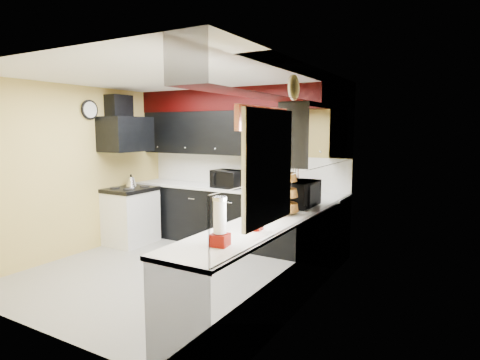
# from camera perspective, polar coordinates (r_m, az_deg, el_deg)

# --- Properties ---
(ground) EXTENTS (3.60, 3.60, 0.00)m
(ground) POSITION_cam_1_polar(r_m,az_deg,el_deg) (5.41, -9.34, -12.97)
(ground) COLOR gray
(ground) RESTS_ON ground
(wall_back) EXTENTS (3.60, 0.06, 2.50)m
(wall_back) POSITION_cam_1_polar(r_m,az_deg,el_deg) (6.60, 0.37, 1.94)
(wall_back) COLOR #E0C666
(wall_back) RESTS_ON ground
(wall_right) EXTENTS (0.06, 3.60, 2.50)m
(wall_right) POSITION_cam_1_polar(r_m,az_deg,el_deg) (4.21, 9.61, -1.22)
(wall_right) COLOR #E0C666
(wall_right) RESTS_ON ground
(wall_left) EXTENTS (0.06, 3.60, 2.50)m
(wall_left) POSITION_cam_1_polar(r_m,az_deg,el_deg) (6.41, -22.14, 1.24)
(wall_left) COLOR #E0C666
(wall_left) RESTS_ON ground
(ceiling) EXTENTS (3.60, 3.60, 0.06)m
(ceiling) POSITION_cam_1_polar(r_m,az_deg,el_deg) (5.12, -9.93, 14.30)
(ceiling) COLOR white
(ceiling) RESTS_ON wall_back
(cab_back) EXTENTS (3.60, 0.60, 0.90)m
(cab_back) POSITION_cam_1_polar(r_m,az_deg,el_deg) (6.47, -0.95, -5.35)
(cab_back) COLOR black
(cab_back) RESTS_ON ground
(cab_right) EXTENTS (0.60, 3.00, 0.90)m
(cab_right) POSITION_cam_1_polar(r_m,az_deg,el_deg) (4.25, 4.05, -12.18)
(cab_right) COLOR black
(cab_right) RESTS_ON ground
(counter_back) EXTENTS (3.62, 0.64, 0.04)m
(counter_back) POSITION_cam_1_polar(r_m,az_deg,el_deg) (6.38, -0.96, -1.23)
(counter_back) COLOR white
(counter_back) RESTS_ON cab_back
(counter_right) EXTENTS (0.64, 3.02, 0.04)m
(counter_right) POSITION_cam_1_polar(r_m,az_deg,el_deg) (4.12, 4.11, -6.01)
(counter_right) COLOR white
(counter_right) RESTS_ON cab_right
(splash_back) EXTENTS (3.60, 0.02, 0.50)m
(splash_back) POSITION_cam_1_polar(r_m,az_deg,el_deg) (6.59, 0.33, 1.41)
(splash_back) COLOR white
(splash_back) RESTS_ON counter_back
(splash_right) EXTENTS (0.02, 3.60, 0.50)m
(splash_right) POSITION_cam_1_polar(r_m,az_deg,el_deg) (4.23, 9.47, -2.02)
(splash_right) COLOR white
(splash_right) RESTS_ON counter_right
(upper_back) EXTENTS (2.60, 0.35, 0.70)m
(upper_back) POSITION_cam_1_polar(r_m,az_deg,el_deg) (6.68, -4.13, 6.71)
(upper_back) COLOR black
(upper_back) RESTS_ON wall_back
(upper_right) EXTENTS (0.35, 1.80, 0.70)m
(upper_right) POSITION_cam_1_polar(r_m,az_deg,el_deg) (5.08, 11.45, 6.40)
(upper_right) COLOR black
(upper_right) RESTS_ON wall_right
(soffit_back) EXTENTS (3.60, 0.36, 0.35)m
(soffit_back) POSITION_cam_1_polar(r_m,az_deg,el_deg) (6.43, -0.43, 11.39)
(soffit_back) COLOR black
(soffit_back) RESTS_ON wall_back
(soffit_right) EXTENTS (0.36, 3.24, 0.35)m
(soffit_right) POSITION_cam_1_polar(r_m,az_deg,el_deg) (4.09, 6.61, 13.68)
(soffit_right) COLOR black
(soffit_right) RESTS_ON wall_right
(stove) EXTENTS (0.60, 0.75, 0.86)m
(stove) POSITION_cam_1_polar(r_m,az_deg,el_deg) (6.80, -15.24, -5.15)
(stove) COLOR white
(stove) RESTS_ON ground
(cooktop) EXTENTS (0.62, 0.77, 0.06)m
(cooktop) POSITION_cam_1_polar(r_m,az_deg,el_deg) (6.72, -15.37, -1.31)
(cooktop) COLOR black
(cooktop) RESTS_ON stove
(hood) EXTENTS (0.50, 0.78, 0.55)m
(hood) POSITION_cam_1_polar(r_m,az_deg,el_deg) (6.69, -15.93, 6.28)
(hood) COLOR black
(hood) RESTS_ON wall_left
(hood_duct) EXTENTS (0.24, 0.40, 0.40)m
(hood_duct) POSITION_cam_1_polar(r_m,az_deg,el_deg) (6.79, -16.84, 9.81)
(hood_duct) COLOR black
(hood_duct) RESTS_ON wall_left
(window) EXTENTS (0.03, 0.86, 0.96)m
(window) POSITION_cam_1_polar(r_m,az_deg,el_deg) (3.36, 4.12, 1.87)
(window) COLOR white
(window) RESTS_ON wall_right
(valance) EXTENTS (0.04, 0.88, 0.20)m
(valance) POSITION_cam_1_polar(r_m,az_deg,el_deg) (3.37, 3.33, 8.70)
(valance) COLOR red
(valance) RESTS_ON wall_right
(pan_top) EXTENTS (0.03, 0.22, 0.40)m
(pan_top) POSITION_cam_1_polar(r_m,az_deg,el_deg) (5.98, 6.10, 8.54)
(pan_top) COLOR black
(pan_top) RESTS_ON upper_back
(pan_mid) EXTENTS (0.03, 0.28, 0.46)m
(pan_mid) POSITION_cam_1_polar(r_m,az_deg,el_deg) (5.86, 5.55, 6.13)
(pan_mid) COLOR black
(pan_mid) RESTS_ON upper_back
(pan_low) EXTENTS (0.03, 0.24, 0.42)m
(pan_low) POSITION_cam_1_polar(r_m,az_deg,el_deg) (6.10, 6.57, 5.88)
(pan_low) COLOR black
(pan_low) RESTS_ON upper_back
(cut_board) EXTENTS (0.03, 0.26, 0.35)m
(cut_board) POSITION_cam_1_polar(r_m,az_deg,el_deg) (5.74, 5.15, 6.61)
(cut_board) COLOR white
(cut_board) RESTS_ON upper_back
(baskets) EXTENTS (0.27, 0.27, 0.50)m
(baskets) POSITION_cam_1_polar(r_m,az_deg,el_deg) (4.37, 6.38, -1.78)
(baskets) COLOR brown
(baskets) RESTS_ON upper_right
(clock) EXTENTS (0.03, 0.30, 0.30)m
(clock) POSITION_cam_1_polar(r_m,az_deg,el_deg) (6.52, -20.61, 9.33)
(clock) COLOR black
(clock) RESTS_ON wall_left
(deco_plate) EXTENTS (0.03, 0.24, 0.24)m
(deco_plate) POSITION_cam_1_polar(r_m,az_deg,el_deg) (3.87, 7.66, 12.91)
(deco_plate) COLOR white
(deco_plate) RESTS_ON wall_right
(toaster_oven) EXTENTS (0.53, 0.45, 0.28)m
(toaster_oven) POSITION_cam_1_polar(r_m,az_deg,el_deg) (6.32, -1.74, 0.15)
(toaster_oven) COLOR black
(toaster_oven) RESTS_ON counter_back
(microwave) EXTENTS (0.38, 0.56, 0.31)m
(microwave) POSITION_cam_1_polar(r_m,az_deg,el_deg) (4.85, 8.34, -1.94)
(microwave) COLOR black
(microwave) RESTS_ON counter_right
(utensil_crock) EXTENTS (0.15, 0.15, 0.14)m
(utensil_crock) POSITION_cam_1_polar(r_m,az_deg,el_deg) (5.89, 7.89, -1.11)
(utensil_crock) COLOR silver
(utensil_crock) RESTS_ON counter_back
(knife_block) EXTENTS (0.13, 0.15, 0.20)m
(knife_block) POSITION_cam_1_polar(r_m,az_deg,el_deg) (5.88, 8.29, -0.86)
(knife_block) COLOR black
(knife_block) RESTS_ON counter_back
(kettle) EXTENTS (0.22, 0.22, 0.15)m
(kettle) POSITION_cam_1_polar(r_m,az_deg,el_deg) (6.86, -15.22, -0.24)
(kettle) COLOR silver
(kettle) RESTS_ON cooktop
(dispenser_a) EXTENTS (0.13, 0.13, 0.33)m
(dispenser_a) POSITION_cam_1_polar(r_m,az_deg,el_deg) (3.69, 2.20, -4.65)
(dispenser_a) COLOR maroon
(dispenser_a) RESTS_ON counter_right
(dispenser_b) EXTENTS (0.15, 0.15, 0.36)m
(dispenser_b) POSITION_cam_1_polar(r_m,az_deg,el_deg) (3.19, -2.88, -6.23)
(dispenser_b) COLOR #580D17
(dispenser_b) RESTS_ON counter_right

